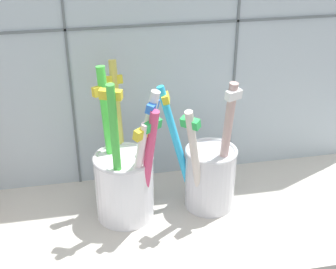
# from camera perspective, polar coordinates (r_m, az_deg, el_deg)

# --- Properties ---
(counter_slab) EXTENTS (0.64, 0.22, 0.02)m
(counter_slab) POSITION_cam_1_polar(r_m,az_deg,el_deg) (0.60, 0.47, -11.06)
(counter_slab) COLOR #BCB7AD
(counter_slab) RESTS_ON ground
(tile_wall_back) EXTENTS (0.64, 0.02, 0.45)m
(tile_wall_back) POSITION_cam_1_polar(r_m,az_deg,el_deg) (0.60, -1.83, 12.54)
(tile_wall_back) COLOR #B2C1CC
(tile_wall_back) RESTS_ON ground
(toothbrush_cup_left) EXTENTS (0.08, 0.11, 0.19)m
(toothbrush_cup_left) POSITION_cam_1_polar(r_m,az_deg,el_deg) (0.57, -5.20, -5.25)
(toothbrush_cup_left) COLOR white
(toothbrush_cup_left) RESTS_ON counter_slab
(toothbrush_cup_right) EXTENTS (0.10, 0.08, 0.17)m
(toothbrush_cup_right) POSITION_cam_1_polar(r_m,az_deg,el_deg) (0.59, 4.96, -4.62)
(toothbrush_cup_right) COLOR silver
(toothbrush_cup_right) RESTS_ON counter_slab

